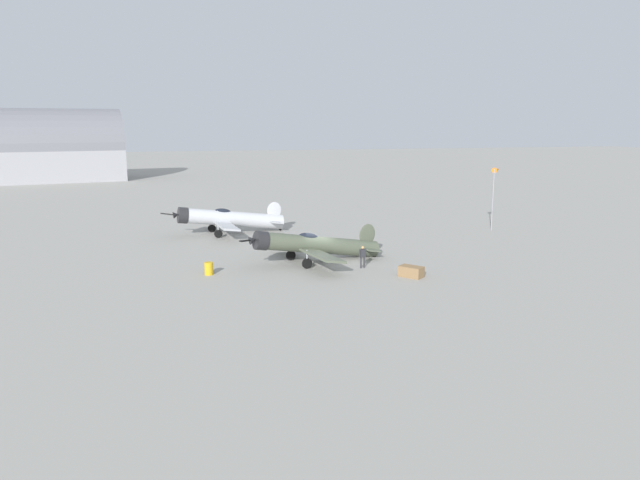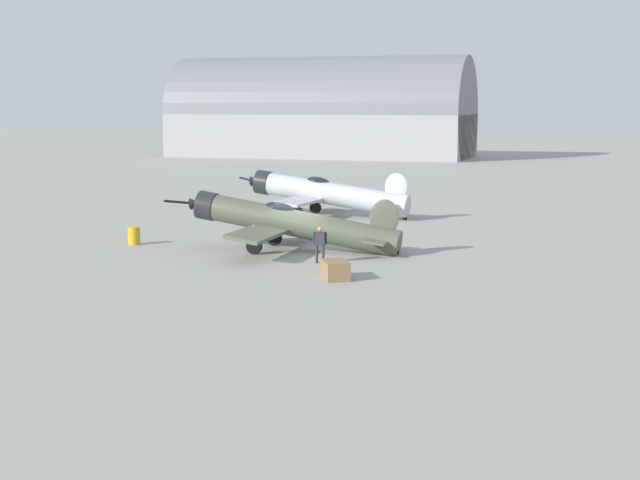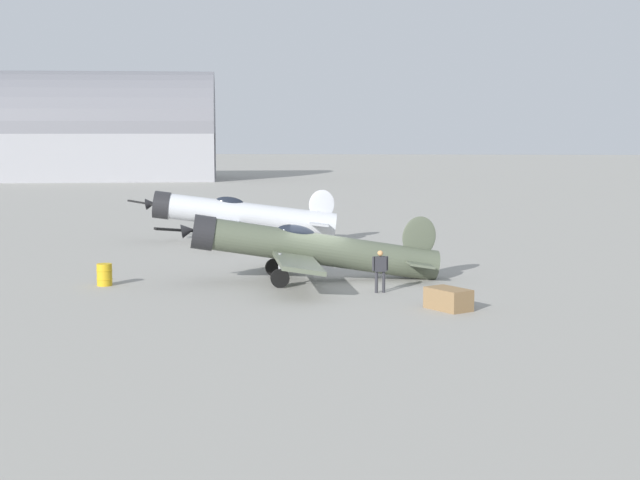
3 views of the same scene
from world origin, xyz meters
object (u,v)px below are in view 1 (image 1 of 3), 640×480
ground_crew_mechanic (363,255)px  equipment_crate (411,272)px  fuel_drum (209,268)px  windsock_mast (496,173)px  airplane_mid_apron (228,219)px  airplane_foreground (314,245)px

ground_crew_mechanic → equipment_crate: bearing=-161.8°
fuel_drum → windsock_mast: windsock_mast is taller
fuel_drum → ground_crew_mechanic: bearing=-94.7°
airplane_mid_apron → equipment_crate: (-20.65, -10.96, -1.19)m
equipment_crate → airplane_mid_apron: bearing=28.0°
equipment_crate → airplane_foreground: bearing=42.2°
airplane_foreground → airplane_mid_apron: 15.31m
ground_crew_mechanic → airplane_mid_apron: bearing=8.5°
airplane_mid_apron → ground_crew_mechanic: 19.10m
ground_crew_mechanic → windsock_mast: size_ratio=0.26×
airplane_foreground → windsock_mast: (9.91, -22.10, 4.53)m
airplane_foreground → windsock_mast: windsock_mast is taller
ground_crew_mechanic → fuel_drum: ground_crew_mechanic is taller
airplane_foreground → airplane_mid_apron: (14.37, 5.26, 0.14)m
airplane_mid_apron → fuel_drum: 16.54m
equipment_crate → windsock_mast: 23.71m
ground_crew_mechanic → fuel_drum: bearing=67.7°
ground_crew_mechanic → equipment_crate: ground_crew_mechanic is taller
airplane_foreground → fuel_drum: 8.76m
ground_crew_mechanic → equipment_crate: (-3.52, -2.54, -0.65)m
airplane_mid_apron → windsock_mast: size_ratio=1.88×
ground_crew_mechanic → airplane_foreground: bearing=31.2°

